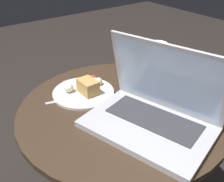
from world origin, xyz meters
TOP-DOWN VIEW (x-y plane):
  - table at (0.00, 0.00)m, footprint 0.68×0.68m
  - napkin at (-0.17, -0.04)m, footprint 0.21×0.17m
  - laptop at (0.13, 0.01)m, footprint 0.40×0.32m
  - beer_glass at (0.01, 0.13)m, footprint 0.06×0.06m
  - snack_plate at (-0.14, -0.05)m, footprint 0.22×0.22m
  - fork at (-0.13, -0.10)m, footprint 0.07×0.16m

SIDE VIEW (x-z plane):
  - table at x=0.00m, z-range 0.12..0.67m
  - napkin at x=-0.17m, z-range 0.55..0.55m
  - fork at x=-0.13m, z-range 0.55..0.55m
  - snack_plate at x=-0.14m, z-range 0.53..0.59m
  - laptop at x=0.13m, z-range 0.47..0.72m
  - beer_glass at x=0.01m, z-range 0.55..0.74m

